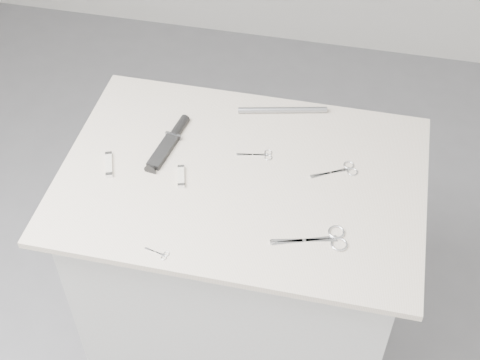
% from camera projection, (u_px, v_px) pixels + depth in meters
% --- Properties ---
extents(ground, '(4.00, 4.00, 0.01)m').
position_uv_depth(ground, '(241.00, 346.00, 2.50)').
color(ground, gray).
rests_on(ground, ground).
extents(plinth, '(0.90, 0.60, 0.90)m').
position_uv_depth(plinth, '(242.00, 276.00, 2.17)').
color(plinth, silver).
rests_on(plinth, ground).
extents(display_board, '(1.00, 0.70, 0.02)m').
position_uv_depth(display_board, '(242.00, 178.00, 1.84)').
color(display_board, beige).
rests_on(display_board, plinth).
extents(large_shears, '(0.19, 0.10, 0.01)m').
position_uv_depth(large_shears, '(326.00, 239.00, 1.68)').
color(large_shears, silver).
rests_on(large_shears, display_board).
extents(embroidery_scissors_a, '(0.13, 0.09, 0.00)m').
position_uv_depth(embroidery_scissors_a, '(342.00, 170.00, 1.84)').
color(embroidery_scissors_a, silver).
rests_on(embroidery_scissors_a, display_board).
extents(embroidery_scissors_b, '(0.10, 0.05, 0.00)m').
position_uv_depth(embroidery_scissors_b, '(261.00, 155.00, 1.89)').
color(embroidery_scissors_b, silver).
rests_on(embroidery_scissors_b, display_board).
extents(tiny_scissors, '(0.06, 0.03, 0.00)m').
position_uv_depth(tiny_scissors, '(160.00, 254.00, 1.65)').
color(tiny_scissors, silver).
rests_on(tiny_scissors, display_board).
extents(sheathed_knife, '(0.07, 0.22, 0.03)m').
position_uv_depth(sheathed_knife, '(171.00, 140.00, 1.92)').
color(sheathed_knife, black).
rests_on(sheathed_knife, display_board).
extents(pocket_knife_a, '(0.05, 0.09, 0.01)m').
position_uv_depth(pocket_knife_a, '(109.00, 164.00, 1.85)').
color(pocket_knife_a, silver).
rests_on(pocket_knife_a, display_board).
extents(pocket_knife_b, '(0.04, 0.08, 0.01)m').
position_uv_depth(pocket_knife_b, '(181.00, 177.00, 1.82)').
color(pocket_knife_b, silver).
rests_on(pocket_knife_b, display_board).
extents(metal_rail, '(0.26, 0.08, 0.02)m').
position_uv_depth(metal_rail, '(283.00, 110.00, 2.01)').
color(metal_rail, '#919499').
rests_on(metal_rail, display_board).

